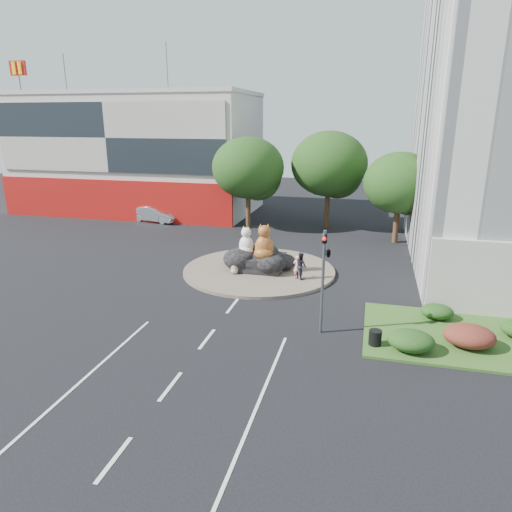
% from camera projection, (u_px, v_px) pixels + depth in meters
% --- Properties ---
extents(ground, '(120.00, 120.00, 0.00)m').
position_uv_depth(ground, '(207.00, 339.00, 21.03)').
color(ground, black).
rests_on(ground, ground).
extents(roundabout_island, '(10.00, 10.00, 0.20)m').
position_uv_depth(roundabout_island, '(259.00, 270.00, 30.28)').
color(roundabout_island, brown).
rests_on(roundabout_island, ground).
extents(rock_plinth, '(3.20, 2.60, 0.90)m').
position_uv_depth(rock_plinth, '(259.00, 262.00, 30.12)').
color(rock_plinth, black).
rests_on(rock_plinth, roundabout_island).
extents(shophouse_block, '(25.20, 12.30, 17.40)m').
position_uv_depth(shophouse_block, '(138.00, 153.00, 49.38)').
color(shophouse_block, beige).
rests_on(shophouse_block, ground).
extents(grass_verge, '(10.00, 6.00, 0.12)m').
position_uv_depth(grass_verge, '(475.00, 339.00, 20.96)').
color(grass_verge, '#30511B').
rests_on(grass_verge, ground).
extents(tree_left, '(6.46, 6.46, 8.27)m').
position_uv_depth(tree_left, '(249.00, 171.00, 40.90)').
color(tree_left, '#382314').
rests_on(tree_left, ground).
extents(tree_mid, '(6.84, 6.84, 8.76)m').
position_uv_depth(tree_mid, '(330.00, 167.00, 41.01)').
color(tree_mid, '#382314').
rests_on(tree_mid, ground).
extents(tree_right, '(5.70, 5.70, 7.30)m').
position_uv_depth(tree_right, '(400.00, 186.00, 36.16)').
color(tree_right, '#382314').
rests_on(tree_right, ground).
extents(hedge_near_green, '(2.00, 1.60, 0.90)m').
position_uv_depth(hedge_near_green, '(411.00, 341.00, 19.67)').
color(hedge_near_green, '#193C13').
rests_on(hedge_near_green, grass_verge).
extents(hedge_red, '(2.20, 1.76, 0.99)m').
position_uv_depth(hedge_red, '(469.00, 336.00, 19.99)').
color(hedge_red, '#4E1416').
rests_on(hedge_red, grass_verge).
extents(hedge_back_green, '(1.60, 1.28, 0.72)m').
position_uv_depth(hedge_back_green, '(437.00, 311.00, 22.86)').
color(hedge_back_green, '#193C13').
rests_on(hedge_back_green, grass_verge).
extents(traffic_light, '(0.44, 1.24, 5.00)m').
position_uv_depth(traffic_light, '(326.00, 260.00, 20.63)').
color(traffic_light, '#595B60').
rests_on(traffic_light, ground).
extents(street_lamp, '(2.34, 0.22, 8.06)m').
position_uv_depth(street_lamp, '(485.00, 221.00, 24.10)').
color(street_lamp, '#595B60').
rests_on(street_lamp, ground).
extents(cat_white, '(1.46, 1.38, 1.94)m').
position_uv_depth(cat_white, '(246.00, 241.00, 29.90)').
color(cat_white, silver).
rests_on(cat_white, rock_plinth).
extents(cat_tabby, '(1.67, 1.55, 2.31)m').
position_uv_depth(cat_tabby, '(264.00, 241.00, 29.06)').
color(cat_tabby, '#CB692A').
rests_on(cat_tabby, rock_plinth).
extents(kitten_calico, '(0.71, 0.65, 1.01)m').
position_uv_depth(kitten_calico, '(235.00, 266.00, 29.20)').
color(kitten_calico, beige).
rests_on(kitten_calico, roundabout_island).
extents(kitten_white, '(0.48, 0.44, 0.71)m').
position_uv_depth(kitten_white, '(279.00, 268.00, 29.35)').
color(kitten_white, silver).
rests_on(kitten_white, roundabout_island).
extents(pedestrian_pink, '(0.57, 0.39, 1.51)m').
position_uv_depth(pedestrian_pink, '(298.00, 267.00, 28.20)').
color(pedestrian_pink, pink).
rests_on(pedestrian_pink, roundabout_island).
extents(pedestrian_dark, '(1.03, 1.02, 1.67)m').
position_uv_depth(pedestrian_dark, '(301.00, 266.00, 28.19)').
color(pedestrian_dark, black).
rests_on(pedestrian_dark, roundabout_island).
extents(parked_car, '(4.96, 2.50, 1.56)m').
position_uv_depth(parked_car, '(155.00, 214.00, 44.69)').
color(parked_car, '#B3B8BC').
rests_on(parked_car, ground).
extents(litter_bin, '(0.71, 0.71, 0.68)m').
position_uv_depth(litter_bin, '(375.00, 338.00, 20.19)').
color(litter_bin, black).
rests_on(litter_bin, grass_verge).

